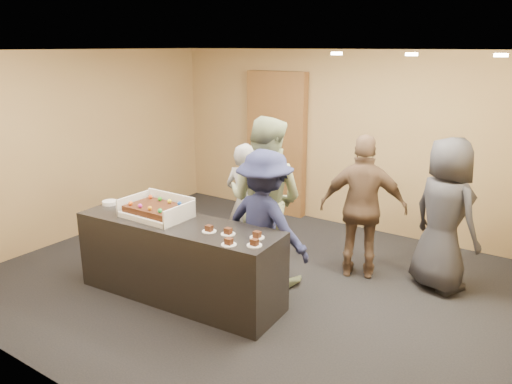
% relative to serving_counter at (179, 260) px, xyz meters
% --- Properties ---
extents(room, '(6.04, 6.00, 2.70)m').
position_rel_serving_counter_xyz_m(room, '(0.41, 0.77, 0.90)').
color(room, black).
rests_on(room, ground).
extents(serving_counter, '(2.44, 0.86, 0.90)m').
position_rel_serving_counter_xyz_m(serving_counter, '(0.00, 0.00, 0.00)').
color(serving_counter, black).
rests_on(serving_counter, floor).
extents(storage_cabinet, '(1.07, 0.15, 2.36)m').
position_rel_serving_counter_xyz_m(storage_cabinet, '(-0.73, 3.18, 0.73)').
color(storage_cabinet, brown).
rests_on(storage_cabinet, floor).
extents(cake_box, '(0.74, 0.51, 0.22)m').
position_rel_serving_counter_xyz_m(cake_box, '(-0.32, 0.03, 0.50)').
color(cake_box, white).
rests_on(cake_box, serving_counter).
extents(sheet_cake, '(0.63, 0.44, 0.12)m').
position_rel_serving_counter_xyz_m(sheet_cake, '(-0.32, 0.00, 0.55)').
color(sheet_cake, '#321A0B').
rests_on(sheet_cake, cake_box).
extents(plate_stack, '(0.18, 0.18, 0.04)m').
position_rel_serving_counter_xyz_m(plate_stack, '(-1.11, 0.00, 0.47)').
color(plate_stack, white).
rests_on(plate_stack, serving_counter).
extents(slice_a, '(0.15, 0.15, 0.07)m').
position_rel_serving_counter_xyz_m(slice_a, '(0.47, -0.03, 0.47)').
color(slice_a, white).
rests_on(slice_a, serving_counter).
extents(slice_b, '(0.15, 0.15, 0.07)m').
position_rel_serving_counter_xyz_m(slice_b, '(0.68, 0.02, 0.47)').
color(slice_b, white).
rests_on(slice_b, serving_counter).
extents(slice_c, '(0.15, 0.15, 0.07)m').
position_rel_serving_counter_xyz_m(slice_c, '(0.86, -0.20, 0.47)').
color(slice_c, white).
rests_on(slice_c, serving_counter).
extents(slice_d, '(0.15, 0.15, 0.07)m').
position_rel_serving_counter_xyz_m(slice_d, '(0.98, 0.11, 0.47)').
color(slice_d, white).
rests_on(slice_d, serving_counter).
extents(slice_e, '(0.15, 0.15, 0.07)m').
position_rel_serving_counter_xyz_m(slice_e, '(1.07, -0.08, 0.47)').
color(slice_e, white).
rests_on(slice_e, serving_counter).
extents(person_server_grey, '(0.60, 0.41, 1.59)m').
position_rel_serving_counter_xyz_m(person_server_grey, '(0.05, 1.21, 0.34)').
color(person_server_grey, gray).
rests_on(person_server_grey, floor).
extents(person_sage_man, '(1.02, 0.82, 1.99)m').
position_rel_serving_counter_xyz_m(person_sage_man, '(0.52, 0.95, 0.54)').
color(person_sage_man, gray).
rests_on(person_sage_man, floor).
extents(person_navy_man, '(1.14, 0.71, 1.69)m').
position_rel_serving_counter_xyz_m(person_navy_man, '(0.76, 0.58, 0.40)').
color(person_navy_man, '#1D2146').
rests_on(person_navy_man, floor).
extents(person_brown_extra, '(1.12, 0.76, 1.76)m').
position_rel_serving_counter_xyz_m(person_brown_extra, '(1.46, 1.68, 0.43)').
color(person_brown_extra, brown).
rests_on(person_brown_extra, floor).
extents(person_dark_suit, '(1.04, 0.92, 1.80)m').
position_rel_serving_counter_xyz_m(person_dark_suit, '(2.35, 1.90, 0.45)').
color(person_dark_suit, '#29292E').
rests_on(person_dark_suit, floor).
extents(ceiling_spotlights, '(1.72, 0.12, 0.03)m').
position_rel_serving_counter_xyz_m(ceiling_spotlights, '(2.01, 1.27, 2.22)').
color(ceiling_spotlights, '#FFEAC6').
rests_on(ceiling_spotlights, ceiling).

